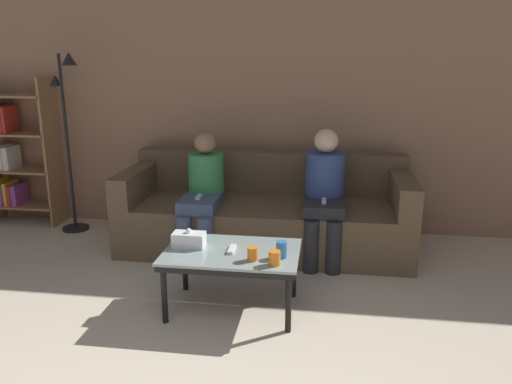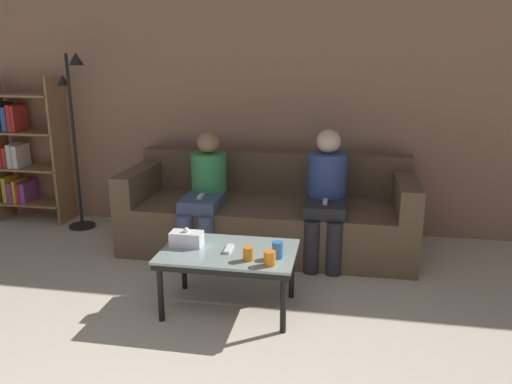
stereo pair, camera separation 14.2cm
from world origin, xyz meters
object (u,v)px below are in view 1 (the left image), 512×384
at_px(bookshelf, 13,154).
at_px(coffee_table, 232,257).
at_px(game_remote, 232,249).
at_px(cup_near_right, 253,254).
at_px(tissue_box, 189,239).
at_px(seated_person_left_end, 203,190).
at_px(cup_far_center, 282,250).
at_px(cup_near_left, 274,258).
at_px(standing_lamp, 67,124).
at_px(couch, 266,214).
at_px(seated_person_mid_left, 324,191).

bearing_deg(bookshelf, coffee_table, -31.00).
bearing_deg(game_remote, cup_near_right, -41.31).
height_order(cup_near_right, bookshelf, bookshelf).
bearing_deg(tissue_box, seated_person_left_end, 97.98).
bearing_deg(cup_far_center, cup_near_left, -104.64).
xyz_separation_m(cup_near_right, game_remote, (-0.16, 0.14, -0.03)).
bearing_deg(seated_person_left_end, coffee_table, -66.02).
bearing_deg(standing_lamp, game_remote, -36.96).
distance_m(coffee_table, tissue_box, 0.32).
relative_size(couch, seated_person_left_end, 2.38).
bearing_deg(cup_near_right, seated_person_mid_left, 69.09).
xyz_separation_m(cup_near_left, tissue_box, (-0.62, 0.23, 0.01)).
distance_m(game_remote, bookshelf, 3.03).
relative_size(cup_near_right, tissue_box, 0.40).
xyz_separation_m(cup_near_right, seated_person_mid_left, (0.44, 1.16, 0.12)).
xyz_separation_m(coffee_table, seated_person_mid_left, (0.61, 1.02, 0.21)).
bearing_deg(seated_person_left_end, tissue_box, -82.02).
bearing_deg(cup_near_left, seated_person_mid_left, 76.30).
distance_m(coffee_table, seated_person_mid_left, 1.20).
xyz_separation_m(cup_far_center, tissue_box, (-0.65, 0.10, -0.00)).
height_order(couch, cup_near_right, couch).
bearing_deg(cup_near_left, tissue_box, 159.61).
distance_m(cup_near_left, game_remote, 0.37).
bearing_deg(couch, cup_far_center, -78.61).
bearing_deg(seated_person_left_end, cup_far_center, -53.56).
distance_m(cup_far_center, game_remote, 0.35).
distance_m(standing_lamp, seated_person_mid_left, 2.55).
height_order(cup_far_center, seated_person_left_end, seated_person_left_end).
xyz_separation_m(cup_far_center, seated_person_left_end, (-0.79, 1.06, 0.09)).
bearing_deg(coffee_table, standing_lamp, 143.04).
distance_m(tissue_box, bookshelf, 2.75).
xyz_separation_m(seated_person_left_end, seated_person_mid_left, (1.05, 0.03, 0.03)).
bearing_deg(standing_lamp, seated_person_left_end, -16.22).
distance_m(tissue_box, game_remote, 0.31).
bearing_deg(standing_lamp, cup_far_center, -33.73).
distance_m(game_remote, seated_person_left_end, 1.09).
xyz_separation_m(standing_lamp, seated_person_mid_left, (2.48, -0.39, -0.47)).
bearing_deg(cup_far_center, bookshelf, 150.99).
distance_m(couch, seated_person_mid_left, 0.64).
height_order(couch, game_remote, couch).
height_order(game_remote, standing_lamp, standing_lamp).
relative_size(cup_near_right, seated_person_left_end, 0.08).
bearing_deg(coffee_table, bookshelf, 149.00).
relative_size(couch, cup_near_left, 27.53).
relative_size(cup_near_right, cup_far_center, 0.80).
bearing_deg(cup_far_center, tissue_box, 170.93).
bearing_deg(cup_near_right, couch, 93.37).
distance_m(couch, seated_person_left_end, 0.63).
xyz_separation_m(tissue_box, bookshelf, (-2.27, 1.52, 0.25)).
relative_size(couch, seated_person_mid_left, 2.29).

